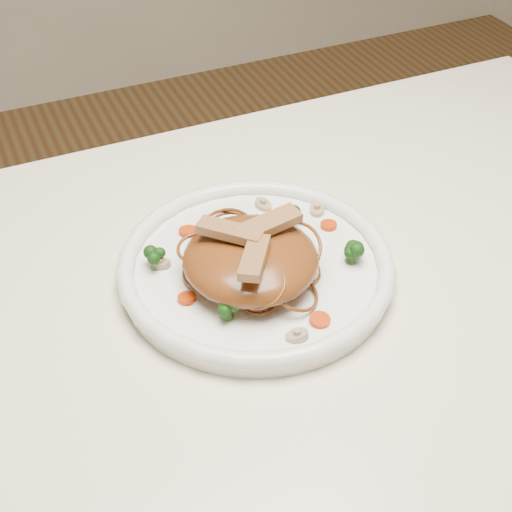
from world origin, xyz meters
name	(u,v)px	position (x,y,z in m)	size (l,w,h in m)	color
table	(301,362)	(0.00, 0.00, 0.65)	(1.20, 0.80, 0.75)	#F0E6CB
plate	(256,271)	(-0.03, 0.06, 0.76)	(0.31, 0.31, 0.02)	white
noodle_mound	(251,259)	(-0.05, 0.04, 0.79)	(0.15, 0.15, 0.05)	#643013
chicken_a	(268,224)	(-0.02, 0.05, 0.83)	(0.07, 0.02, 0.01)	#A2714C
chicken_b	(230,231)	(-0.06, 0.06, 0.83)	(0.07, 0.02, 0.01)	#A2714C
chicken_c	(254,257)	(-0.06, 0.01, 0.83)	(0.07, 0.02, 0.01)	#A2714C
broccoli_0	(290,215)	(0.04, 0.11, 0.78)	(0.02, 0.02, 0.03)	#123E0C
broccoli_1	(155,256)	(-0.13, 0.10, 0.78)	(0.03, 0.03, 0.03)	#123E0C
broccoli_2	(227,305)	(-0.09, 0.00, 0.78)	(0.03, 0.03, 0.03)	#123E0C
broccoli_3	(352,250)	(0.07, 0.02, 0.78)	(0.03, 0.03, 0.03)	#123E0C
carrot_0	(279,215)	(0.03, 0.13, 0.77)	(0.02, 0.02, 0.01)	#BD2C06
carrot_1	(187,298)	(-0.12, 0.04, 0.77)	(0.02, 0.02, 0.01)	#BD2C06
carrot_2	(329,225)	(0.08, 0.09, 0.77)	(0.02, 0.02, 0.01)	#BD2C06
carrot_3	(188,231)	(-0.08, 0.15, 0.77)	(0.02, 0.02, 0.01)	#BD2C06
carrot_4	(320,320)	(-0.01, -0.05, 0.77)	(0.02, 0.02, 0.01)	#BD2C06
mushroom_0	(297,336)	(-0.04, -0.06, 0.77)	(0.02, 0.02, 0.01)	#BCA88D
mushroom_1	(317,210)	(0.08, 0.12, 0.77)	(0.03, 0.03, 0.01)	#BCA88D
mushroom_2	(162,264)	(-0.13, 0.10, 0.77)	(0.02, 0.02, 0.01)	#BCA88D
mushroom_3	(263,205)	(0.02, 0.16, 0.77)	(0.02, 0.02, 0.01)	#BCA88D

